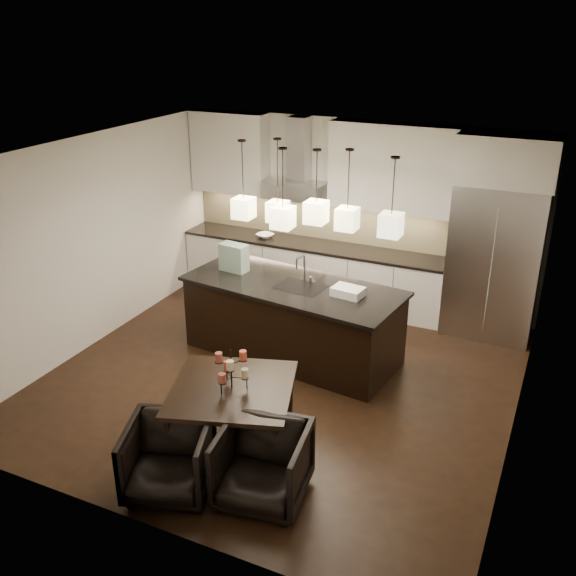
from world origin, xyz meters
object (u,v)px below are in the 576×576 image
at_px(refrigerator, 494,261).
at_px(dining_table, 233,417).
at_px(armchair_left, 169,459).
at_px(island_body, 293,321).
at_px(armchair_right, 263,465).

relative_size(refrigerator, dining_table, 1.78).
bearing_deg(refrigerator, armchair_left, -115.14).
height_order(refrigerator, dining_table, refrigerator).
bearing_deg(island_body, armchair_right, -64.14).
xyz_separation_m(island_body, dining_table, (0.27, -2.08, -0.12)).
relative_size(island_body, armchair_right, 3.35).
relative_size(dining_table, armchair_left, 1.52).
height_order(island_body, dining_table, island_body).
bearing_deg(armchair_right, island_body, 100.34).
distance_m(island_body, dining_table, 2.10).
bearing_deg(island_body, refrigerator, 45.21).
bearing_deg(dining_table, refrigerator, 44.90).
height_order(island_body, armchair_right, island_body).
relative_size(island_body, armchair_left, 3.45).
distance_m(dining_table, armchair_left, 0.86).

